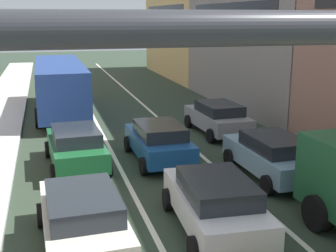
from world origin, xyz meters
The scene contains 10 objects.
lane_stripe_left centered at (-1.70, 20.00, 0.01)m, with size 0.16×60.00×0.01m, color silver.
lane_stripe_right centered at (1.70, 20.00, 0.01)m, with size 0.16×60.00×0.01m, color silver.
building_row_right centered at (9.90, 21.61, 5.52)m, with size 7.20×43.90×11.68m.
sedan_centre_lane_second centered at (-0.14, 6.95, 0.80)m, with size 2.27×4.40×1.49m.
wagon_left_lane_second centered at (-3.49, 6.90, 0.80)m, with size 2.18×4.36×1.49m.
hatchback_centre_lane_third centered at (-0.10, 12.97, 0.80)m, with size 2.10×4.32×1.49m.
sedan_left_lane_third centered at (-3.21, 13.08, 0.80)m, with size 2.24×4.39×1.49m.
sedan_right_lane_behind_truck centered at (3.22, 10.20, 0.80)m, with size 2.11×4.33×1.49m.
wagon_right_lane_far centered at (3.59, 16.22, 0.80)m, with size 2.18×4.36×1.49m.
bus_mid_queue_primary centered at (-3.37, 22.81, 1.76)m, with size 2.84×10.51×2.90m.
Camera 1 is at (-4.13, -3.05, 5.43)m, focal length 48.03 mm.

